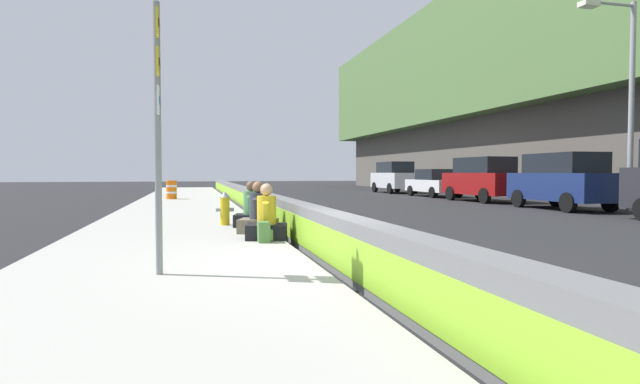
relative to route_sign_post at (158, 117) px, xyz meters
name	(u,v)px	position (x,y,z in m)	size (l,w,h in m)	color
ground_plane	(340,268)	(0.49, -2.66, -2.23)	(160.00, 160.00, 0.00)	#232326
sidewalk_strip	(163,272)	(0.49, -0.01, -2.16)	(80.00, 4.40, 0.14)	#A8A59E
jersey_barrier	(340,242)	(0.49, -2.66, -1.81)	(76.00, 0.45, 0.85)	slate
route_sign_post	(158,117)	(0.00, 0.00, 0.00)	(0.44, 0.09, 3.60)	gray
fire_hydrant	(225,208)	(6.21, -1.25, -1.65)	(0.26, 0.46, 0.88)	gold
seated_person_foreground	(267,222)	(3.21, -1.90, -1.74)	(0.85, 0.94, 1.14)	black
seated_person_middle	(258,217)	(4.34, -1.87, -1.73)	(0.94, 1.02, 1.16)	#706651
seated_person_rear	(251,212)	(5.67, -1.87, -1.73)	(0.88, 0.97, 1.15)	black
backpack	(264,232)	(2.75, -1.78, -1.90)	(0.32, 0.28, 0.40)	#4C7A3D
construction_barrel	(172,190)	(19.89, 0.60, -1.61)	(0.54, 0.54, 0.95)	orange
street_lamp	(624,86)	(8.61, -16.20, 2.51)	(0.44, 2.44, 7.90)	#9E9EA3
parked_car_third	(562,180)	(10.28, -14.96, -1.05)	(4.87, 2.20, 2.28)	navy
parked_car_fourth	(483,179)	(16.03, -14.96, -1.05)	(4.87, 2.21, 2.28)	maroon
parked_car_midline	(434,183)	(21.46, -14.99, -1.37)	(4.55, 2.04, 1.71)	silver
parked_car_far	(394,177)	(27.53, -14.86, -1.05)	(4.81, 2.07, 2.28)	silver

